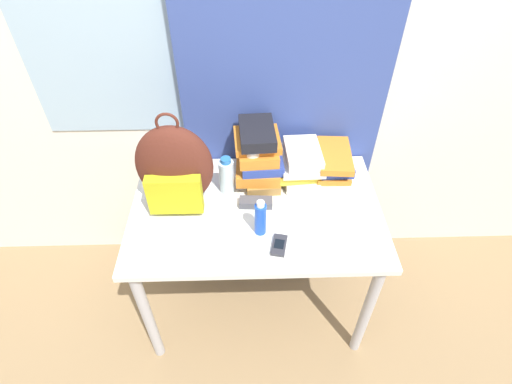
% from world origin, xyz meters
% --- Properties ---
extents(ground_plane, '(12.00, 12.00, 0.00)m').
position_xyz_m(ground_plane, '(0.00, 0.00, 0.00)').
color(ground_plane, '#8C704C').
extents(wall_back, '(6.00, 0.06, 2.50)m').
position_xyz_m(wall_back, '(-0.00, 0.81, 1.25)').
color(wall_back, silver).
rests_on(wall_back, ground_plane).
extents(curtain_blue, '(0.96, 0.04, 2.50)m').
position_xyz_m(curtain_blue, '(0.14, 0.75, 1.25)').
color(curtain_blue, '#384C93').
rests_on(curtain_blue, ground_plane).
extents(desk, '(1.13, 0.72, 0.75)m').
position_xyz_m(desk, '(0.00, 0.36, 0.65)').
color(desk, silver).
rests_on(desk, ground_plane).
extents(backpack, '(0.33, 0.19, 0.47)m').
position_xyz_m(backpack, '(-0.35, 0.41, 0.94)').
color(backpack, '#512319').
rests_on(backpack, desk).
extents(book_stack_left, '(0.23, 0.29, 0.29)m').
position_xyz_m(book_stack_left, '(0.02, 0.57, 0.88)').
color(book_stack_left, olive).
rests_on(book_stack_left, desk).
extents(book_stack_center, '(0.23, 0.27, 0.18)m').
position_xyz_m(book_stack_center, '(0.22, 0.57, 0.83)').
color(book_stack_center, silver).
rests_on(book_stack_center, desk).
extents(book_stack_right, '(0.18, 0.29, 0.15)m').
position_xyz_m(book_stack_right, '(0.38, 0.58, 0.82)').
color(book_stack_right, silver).
rests_on(book_stack_right, desk).
extents(water_bottle, '(0.07, 0.07, 0.19)m').
position_xyz_m(water_bottle, '(-0.13, 0.48, 0.84)').
color(water_bottle, silver).
rests_on(water_bottle, desk).
extents(sports_bottle, '(0.08, 0.08, 0.29)m').
position_xyz_m(sports_bottle, '(-0.01, 0.51, 0.88)').
color(sports_bottle, white).
rests_on(sports_bottle, desk).
extents(sunscreen_bottle, '(0.05, 0.05, 0.18)m').
position_xyz_m(sunscreen_bottle, '(0.01, 0.22, 0.83)').
color(sunscreen_bottle, blue).
rests_on(sunscreen_bottle, desk).
extents(cell_phone, '(0.08, 0.12, 0.02)m').
position_xyz_m(cell_phone, '(0.09, 0.14, 0.75)').
color(cell_phone, '#2D2D33').
rests_on(cell_phone, desk).
extents(sunglasses_case, '(0.15, 0.06, 0.04)m').
position_xyz_m(sunglasses_case, '(0.00, 0.38, 0.76)').
color(sunglasses_case, '#47474C').
rests_on(sunglasses_case, desk).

